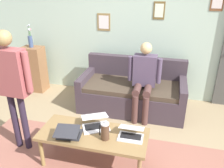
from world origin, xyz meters
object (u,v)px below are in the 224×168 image
(person_standing, at_px, (11,78))
(laptop_right, at_px, (131,134))
(laptop_left, at_px, (69,133))
(flower_vase, at_px, (30,39))
(couch, at_px, (132,92))
(laptop_center, at_px, (95,123))
(side_shelf, at_px, (35,69))
(coffee_table, at_px, (93,136))
(french_press, at_px, (105,131))
(person_seated, at_px, (144,77))

(person_standing, bearing_deg, laptop_right, 179.98)
(laptop_left, bearing_deg, flower_vase, -49.54)
(couch, xyz_separation_m, laptop_left, (0.49, 1.67, 0.20))
(laptop_center, distance_m, person_standing, 1.20)
(laptop_left, xyz_separation_m, side_shelf, (1.63, -1.91, -0.03))
(couch, relative_size, person_standing, 1.11)
(laptop_left, height_order, laptop_right, laptop_left)
(laptop_right, xyz_separation_m, side_shelf, (2.35, -1.73, -0.03))
(side_shelf, bearing_deg, couch, 173.62)
(laptop_center, xyz_separation_m, person_standing, (1.05, 0.10, 0.56))
(coffee_table, relative_size, laptop_left, 3.80)
(couch, height_order, coffee_table, couch)
(laptop_center, relative_size, laptop_right, 1.47)
(french_press, relative_size, person_standing, 0.15)
(french_press, distance_m, person_seated, 1.42)
(laptop_left, xyz_separation_m, laptop_center, (-0.25, -0.28, -0.00))
(laptop_right, relative_size, french_press, 1.21)
(laptop_left, relative_size, flower_vase, 0.78)
(laptop_left, distance_m, side_shelf, 2.51)
(coffee_table, relative_size, laptop_center, 3.05)
(laptop_right, distance_m, flower_vase, 2.98)
(couch, distance_m, person_seated, 0.52)
(laptop_center, relative_size, french_press, 1.77)
(side_shelf, distance_m, flower_vase, 0.63)
(person_standing, bearing_deg, side_shelf, -64.65)
(couch, xyz_separation_m, french_press, (0.06, 1.61, 0.26))
(couch, xyz_separation_m, laptop_right, (-0.23, 1.49, 0.19))
(coffee_table, bearing_deg, person_standing, -2.44)
(coffee_table, bearing_deg, flower_vase, -43.22)
(coffee_table, distance_m, flower_vase, 2.68)
(laptop_center, distance_m, flower_vase, 2.55)
(coffee_table, xyz_separation_m, laptop_left, (0.26, 0.13, 0.09))
(side_shelf, height_order, person_standing, person_standing)
(laptop_left, height_order, person_standing, person_standing)
(flower_vase, height_order, person_seated, flower_vase)
(coffee_table, bearing_deg, french_press, 157.71)
(laptop_center, xyz_separation_m, french_press, (-0.19, 0.21, 0.07))
(person_standing, relative_size, person_seated, 1.30)
(couch, distance_m, flower_vase, 2.28)
(couch, bearing_deg, laptop_center, 79.95)
(couch, height_order, laptop_left, couch)
(laptop_right, relative_size, side_shelf, 0.32)
(person_seated, bearing_deg, coffee_table, 71.14)
(side_shelf, distance_m, person_standing, 2.00)
(laptop_left, distance_m, person_standing, 1.00)
(laptop_center, distance_m, person_seated, 1.28)
(french_press, relative_size, person_seated, 0.19)
(flower_vase, distance_m, person_standing, 1.91)
(couch, xyz_separation_m, coffee_table, (0.23, 1.54, 0.10))
(person_seated, bearing_deg, person_standing, 39.80)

